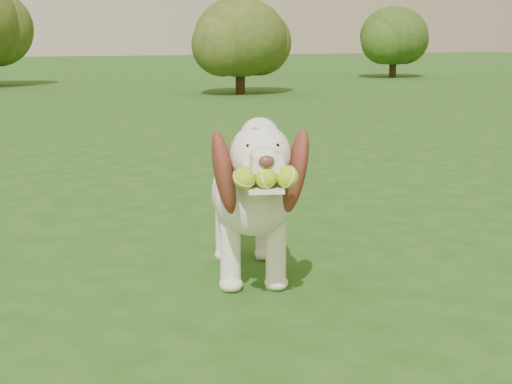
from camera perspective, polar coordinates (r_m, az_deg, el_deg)
name	(u,v)px	position (r m, az deg, el deg)	size (l,w,h in m)	color
ground	(319,262)	(3.16, 5.06, -5.58)	(80.00, 80.00, 0.00)	#1A4C15
dog	(251,190)	(2.83, -0.44, 0.15)	(0.61, 1.04, 0.70)	white
shrub_d	(240,37)	(12.78, -1.28, 12.26)	(1.63, 1.63, 1.69)	#382314
shrub_h	(394,36)	(18.80, 10.98, 12.16)	(1.72, 1.72, 1.78)	#382314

